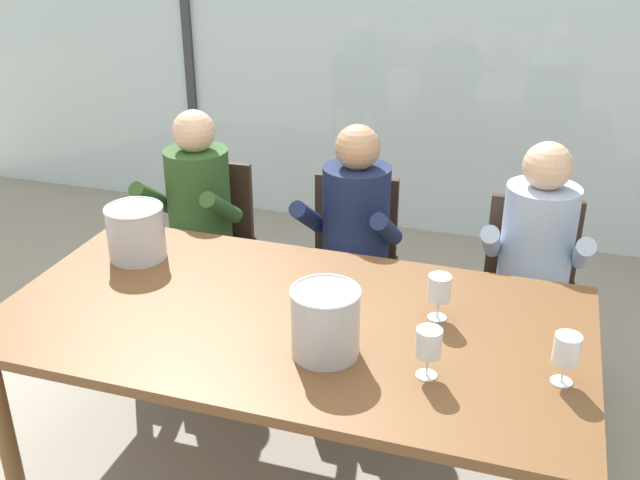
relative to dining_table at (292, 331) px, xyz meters
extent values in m
plane|color=#9E9384|center=(0.00, 1.00, -0.68)|extent=(14.00, 14.00, 0.00)
cube|color=silver|center=(0.00, 2.55, 0.62)|extent=(7.36, 0.03, 2.60)
cube|color=#38383D|center=(-1.66, 2.53, 0.62)|extent=(0.06, 0.06, 2.60)
cube|color=#568942|center=(0.00, 6.29, 0.40)|extent=(13.36, 2.40, 2.16)
cube|color=brown|center=(0.00, 0.00, 0.05)|extent=(2.16, 1.13, 0.04)
cylinder|color=brown|center=(-0.98, -0.46, -0.33)|extent=(0.07, 0.07, 0.71)
cylinder|color=brown|center=(-0.98, 0.46, -0.33)|extent=(0.07, 0.07, 0.71)
cylinder|color=brown|center=(0.98, 0.46, -0.33)|extent=(0.07, 0.07, 0.71)
cube|color=#332319|center=(-0.82, 0.90, -0.22)|extent=(0.45, 0.45, 0.03)
cube|color=#332319|center=(-0.83, 1.10, 0.00)|extent=(0.42, 0.05, 0.42)
cylinder|color=#332319|center=(-1.00, 0.70, -0.46)|extent=(0.04, 0.04, 0.45)
cylinder|color=#332319|center=(-0.62, 0.72, -0.46)|extent=(0.04, 0.04, 0.45)
cylinder|color=#332319|center=(-1.02, 1.08, -0.46)|extent=(0.04, 0.04, 0.45)
cylinder|color=#332319|center=(-0.64, 1.10, -0.46)|extent=(0.04, 0.04, 0.45)
cube|color=#332319|center=(-0.03, 0.90, -0.22)|extent=(0.48, 0.48, 0.03)
cube|color=#332319|center=(-0.05, 1.10, 0.00)|extent=(0.42, 0.07, 0.42)
cylinder|color=#332319|center=(-0.20, 0.70, -0.46)|extent=(0.04, 0.04, 0.45)
cylinder|color=#332319|center=(0.17, 0.73, -0.46)|extent=(0.04, 0.04, 0.45)
cylinder|color=#332319|center=(-0.24, 1.08, -0.46)|extent=(0.04, 0.04, 0.45)
cylinder|color=#332319|center=(0.14, 1.11, -0.46)|extent=(0.04, 0.04, 0.45)
cube|color=#332319|center=(0.83, 0.88, -0.22)|extent=(0.47, 0.47, 0.03)
cube|color=#332319|center=(0.82, 1.08, 0.00)|extent=(0.42, 0.07, 0.42)
cylinder|color=#332319|center=(0.66, 0.68, -0.46)|extent=(0.04, 0.04, 0.45)
cylinder|color=#332319|center=(1.04, 0.71, -0.46)|extent=(0.04, 0.04, 0.45)
cylinder|color=#332319|center=(0.63, 1.06, -0.46)|extent=(0.04, 0.04, 0.45)
cylinder|color=#332319|center=(1.01, 1.09, -0.46)|extent=(0.04, 0.04, 0.45)
cylinder|color=#2D5123|center=(-0.82, 0.91, 0.07)|extent=(0.33, 0.33, 0.52)
sphere|color=#DBAD89|center=(-0.82, 0.91, 0.43)|extent=(0.21, 0.21, 0.21)
cube|color=#47423D|center=(-0.92, 0.72, -0.19)|extent=(0.14, 0.40, 0.13)
cube|color=#47423D|center=(-0.74, 0.71, -0.19)|extent=(0.14, 0.40, 0.13)
cylinder|color=#47423D|center=(-0.93, 0.52, -0.44)|extent=(0.10, 0.10, 0.47)
cylinder|color=#47423D|center=(-0.75, 0.51, -0.44)|extent=(0.10, 0.10, 0.47)
cylinder|color=#2D5123|center=(-1.02, 0.80, 0.10)|extent=(0.09, 0.33, 0.26)
cylinder|color=#2D5123|center=(-0.64, 0.79, 0.10)|extent=(0.09, 0.33, 0.26)
cylinder|color=#192347|center=(0.00, 0.91, 0.07)|extent=(0.34, 0.34, 0.52)
sphere|color=tan|center=(0.00, 0.91, 0.43)|extent=(0.21, 0.21, 0.21)
cube|color=#47423D|center=(-0.11, 0.72, -0.19)|extent=(0.15, 0.41, 0.13)
cube|color=#47423D|center=(0.07, 0.71, -0.19)|extent=(0.15, 0.41, 0.13)
cylinder|color=#47423D|center=(-0.12, 0.52, -0.44)|extent=(0.10, 0.10, 0.47)
cylinder|color=#47423D|center=(0.06, 0.51, -0.44)|extent=(0.10, 0.10, 0.47)
cylinder|color=#192347|center=(-0.20, 0.81, 0.10)|extent=(0.10, 0.33, 0.26)
cylinder|color=#192347|center=(0.18, 0.78, 0.10)|extent=(0.10, 0.33, 0.26)
cylinder|color=#9EB2D1|center=(0.83, 0.91, 0.07)|extent=(0.32, 0.32, 0.52)
sphere|color=#DBAD89|center=(0.83, 0.91, 0.43)|extent=(0.21, 0.21, 0.21)
cube|color=#47423D|center=(0.74, 0.72, -0.19)|extent=(0.13, 0.40, 0.13)
cube|color=#47423D|center=(0.92, 0.71, -0.19)|extent=(0.13, 0.40, 0.13)
cylinder|color=#47423D|center=(0.74, 0.52, -0.44)|extent=(0.10, 0.10, 0.47)
cylinder|color=#47423D|center=(0.92, 0.51, -0.44)|extent=(0.10, 0.10, 0.47)
cylinder|color=#9EB2D1|center=(0.64, 0.80, 0.10)|extent=(0.08, 0.32, 0.26)
cylinder|color=#9EB2D1|center=(1.02, 0.79, 0.10)|extent=(0.08, 0.32, 0.26)
cylinder|color=#B7B7BC|center=(-0.78, 0.26, 0.18)|extent=(0.24, 0.24, 0.23)
torus|color=silver|center=(-0.78, 0.26, 0.29)|extent=(0.25, 0.25, 0.01)
cylinder|color=#B7B7BC|center=(0.19, -0.19, 0.18)|extent=(0.23, 0.23, 0.24)
torus|color=silver|center=(0.19, -0.19, 0.30)|extent=(0.24, 0.24, 0.01)
cylinder|color=silver|center=(0.96, -0.12, 0.07)|extent=(0.07, 0.07, 0.00)
cylinder|color=silver|center=(0.96, -0.12, 0.11)|extent=(0.01, 0.01, 0.07)
cylinder|color=silver|center=(0.96, -0.12, 0.19)|extent=(0.08, 0.08, 0.09)
cylinder|color=#E0D184|center=(0.96, -0.12, 0.17)|extent=(0.07, 0.07, 0.04)
cylinder|color=silver|center=(0.54, -0.22, 0.07)|extent=(0.07, 0.07, 0.00)
cylinder|color=silver|center=(0.54, -0.22, 0.11)|extent=(0.01, 0.01, 0.07)
cylinder|color=silver|center=(0.54, -0.22, 0.19)|extent=(0.08, 0.08, 0.09)
cylinder|color=maroon|center=(0.54, -0.22, 0.17)|extent=(0.07, 0.07, 0.04)
cylinder|color=silver|center=(0.51, 0.15, 0.07)|extent=(0.07, 0.07, 0.00)
cylinder|color=silver|center=(0.51, 0.15, 0.11)|extent=(0.01, 0.01, 0.07)
cylinder|color=silver|center=(0.51, 0.15, 0.19)|extent=(0.08, 0.08, 0.09)
cylinder|color=#560C1E|center=(0.51, 0.15, 0.17)|extent=(0.07, 0.07, 0.04)
camera|label=1|loc=(0.80, -2.18, 1.48)|focal=41.26mm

